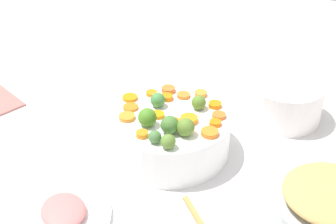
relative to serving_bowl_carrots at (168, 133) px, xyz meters
The scene contains 30 objects.
tabletop 0.07m from the serving_bowl_carrots, 119.41° to the left, with size 2.40×2.40×0.02m, color silver.
serving_bowl_carrots is the anchor object (origin of this frame).
metal_pot 0.42m from the serving_bowl_carrots, 157.10° to the left, with size 0.20×0.20×0.11m, color #B5BBBF.
stuffing_mound 0.43m from the serving_bowl_carrots, 157.10° to the left, with size 0.18×0.18×0.04m, color tan.
carrot_slice_0 0.13m from the serving_bowl_carrots, 15.62° to the right, with size 0.04×0.04×0.01m, color orange.
carrot_slice_1 0.12m from the serving_bowl_carrots, 67.57° to the right, with size 0.03×0.03×0.01m, color orange.
carrot_slice_2 0.11m from the serving_bowl_carrots, ahead, with size 0.04×0.04×0.01m, color orange.
carrot_slice_3 0.13m from the serving_bowl_carrots, 109.29° to the right, with size 0.03×0.03×0.01m, color orange.
carrot_slice_4 0.06m from the serving_bowl_carrots, 28.27° to the left, with size 0.03×0.03×0.01m, color orange.
carrot_slice_5 0.07m from the serving_bowl_carrots, 130.91° to the left, with size 0.03×0.03×0.01m, color orange.
carrot_slice_6 0.08m from the serving_bowl_carrots, behind, with size 0.04×0.04×0.01m, color orange.
carrot_slice_7 0.13m from the serving_bowl_carrots, behind, with size 0.03×0.03×0.01m, color orange.
carrot_slice_8 0.12m from the serving_bowl_carrots, 43.76° to the right, with size 0.03×0.03×0.01m, color orange.
carrot_slice_9 0.13m from the serving_bowl_carrots, 137.81° to the right, with size 0.03×0.03×0.01m, color orange.
carrot_slice_10 0.09m from the serving_bowl_carrots, 64.57° to the right, with size 0.03×0.03×0.01m, color orange.
carrot_slice_11 0.11m from the serving_bowl_carrots, 78.11° to the left, with size 0.03×0.03×0.01m, color orange.
carrot_slice_12 0.11m from the serving_bowl_carrots, 91.54° to the right, with size 0.03×0.03×0.01m, color orange.
carrot_slice_13 0.13m from the serving_bowl_carrots, 163.35° to the left, with size 0.04×0.04×0.01m, color orange.
carrot_slice_14 0.11m from the serving_bowl_carrots, 30.31° to the left, with size 0.04×0.04×0.01m, color orange.
carrot_slice_15 0.13m from the serving_bowl_carrots, 159.86° to the right, with size 0.03×0.03×0.01m, color orange.
brussels_sprout_0 0.08m from the serving_bowl_carrots, 36.13° to the right, with size 0.04×0.04×0.04m, color #438442.
brussels_sprout_1 0.11m from the serving_bowl_carrots, 139.51° to the left, with size 0.04×0.04×0.04m, color olive.
brussels_sprout_2 0.13m from the serving_bowl_carrots, 98.58° to the left, with size 0.03×0.03×0.03m, color #49753E.
brussels_sprout_3 0.10m from the serving_bowl_carrots, 116.31° to the left, with size 0.04×0.04×0.04m, color #467532.
brussels_sprout_4 0.09m from the serving_bowl_carrots, 63.01° to the left, with size 0.04×0.04×0.04m, color #488123.
brussels_sprout_5 0.10m from the serving_bowl_carrots, 134.62° to the right, with size 0.03×0.03×0.03m, color #59802C.
brussels_sprout_6 0.14m from the serving_bowl_carrots, 113.03° to the left, with size 0.03×0.03×0.03m, color #5A7F31.
casserole_dish 0.34m from the serving_bowl_carrots, 132.44° to the right, with size 0.19×0.19×0.10m, color white.
ham_plate 0.33m from the serving_bowl_carrots, 69.06° to the left, with size 0.22×0.22×0.01m, color white.
ham_slice_main 0.32m from the serving_bowl_carrots, 70.85° to the left, with size 0.11×0.09×0.02m, color #CD7472.
Camera 1 is at (-0.37, 0.88, 0.77)m, focal length 54.54 mm.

